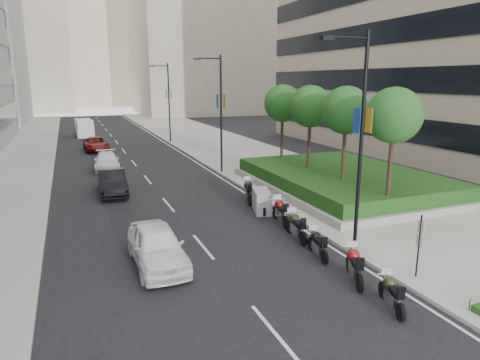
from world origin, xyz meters
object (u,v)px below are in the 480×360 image
lamp_post_1 (219,108)px  motorcycle_3 (296,226)px  motorcycle_1 (354,265)px  car_d (96,144)px  parking_sign (419,243)px  car_b (112,182)px  car_c (107,161)px  lamp_post_2 (168,99)px  motorcycle_5 (262,201)px  motorcycle_2 (317,244)px  motorcycle_0 (391,293)px  lamp_post_0 (358,134)px  motorcycle_6 (248,191)px  motorcycle_4 (281,212)px  delivery_van (84,129)px  car_a (157,246)px

lamp_post_1 → motorcycle_3: lamp_post_1 is taller
motorcycle_1 → car_d: bearing=34.5°
parking_sign → car_b: (-9.08, 16.75, -0.69)m
car_c → car_d: (-0.17, 10.28, 0.01)m
lamp_post_2 → motorcycle_1: 37.46m
parking_sign → motorcycle_5: size_ratio=1.15×
lamp_post_1 → motorcycle_2: size_ratio=4.42×
motorcycle_0 → car_b: bearing=39.7°
lamp_post_1 → lamp_post_2: (0.00, 18.00, 0.00)m
lamp_post_0 → motorcycle_1: lamp_post_0 is taller
lamp_post_1 → motorcycle_3: (-1.39, -14.67, -4.45)m
motorcycle_5 → motorcycle_6: size_ratio=0.92×
motorcycle_1 → car_c: (-6.61, 24.13, 0.09)m
motorcycle_4 → delivery_van: 41.41m
motorcycle_1 → car_b: bearing=47.0°
motorcycle_1 → delivery_van: delivery_van is taller
lamp_post_1 → delivery_van: size_ratio=1.74×
parking_sign → motorcycle_2: (-2.21, 3.21, -0.91)m
motorcycle_1 → motorcycle_4: motorcycle_4 is taller
lamp_post_2 → lamp_post_1: bearing=-90.0°
car_c → motorcycle_2: bearing=-69.7°
motorcycle_2 → motorcycle_6: bearing=6.1°
motorcycle_2 → motorcycle_6: size_ratio=0.86×
lamp_post_2 → motorcycle_5: (-1.13, -28.31, -4.45)m
lamp_post_1 → motorcycle_0: 21.76m
car_d → delivery_van: bearing=91.4°
motorcycle_1 → lamp_post_1: bearing=19.0°
motorcycle_6 → lamp_post_1: bearing=10.3°
lamp_post_1 → motorcycle_1: size_ratio=4.28×
motorcycle_1 → car_a: size_ratio=0.44×
motorcycle_6 → car_b: bearing=74.4°
motorcycle_6 → car_b: 8.86m
lamp_post_1 → parking_sign: 20.33m
motorcycle_4 → motorcycle_0: bearing=-174.8°
motorcycle_3 → motorcycle_6: size_ratio=0.97×
lamp_post_1 → motorcycle_3: bearing=-95.4°
motorcycle_1 → car_d: car_d is taller
car_b → motorcycle_4: bearing=-49.8°
motorcycle_6 → car_c: bearing=45.8°
motorcycle_0 → car_b: 19.24m
motorcycle_0 → motorcycle_2: motorcycle_2 is taller
motorcycle_2 → motorcycle_5: motorcycle_5 is taller
motorcycle_2 → car_c: bearing=26.5°
parking_sign → motorcycle_0: size_ratio=1.31×
lamp_post_1 → car_b: 10.00m
car_b → motorcycle_2: bearing=-61.7°
lamp_post_1 → motorcycle_5: bearing=-96.2°
car_b → delivery_van: delivery_van is taller
parking_sign → motorcycle_0: (-2.22, -1.23, -0.93)m
lamp_post_0 → motorcycle_1: size_ratio=4.28×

